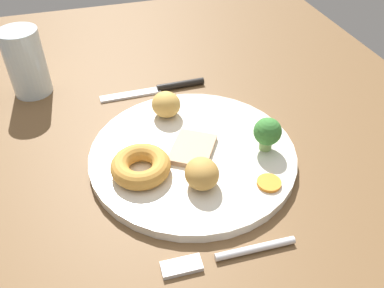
{
  "coord_description": "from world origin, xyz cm",
  "views": [
    {
      "loc": [
        -40.42,
        14.44,
        42.56
      ],
      "look_at": [
        0.36,
        2.37,
        6.0
      ],
      "focal_mm": 37.57,
      "sensor_mm": 36.0,
      "label": 1
    }
  ],
  "objects_px": {
    "roast_potato_left": "(202,174)",
    "broccoli_floret": "(267,132)",
    "dinner_plate": "(192,153)",
    "water_glass": "(26,62)",
    "carrot_coin_front": "(269,183)",
    "yorkshire_pudding": "(141,166)",
    "knife": "(163,88)",
    "fork": "(224,256)",
    "roast_potato_right": "(166,104)",
    "meat_slice_main": "(192,147)"
  },
  "relations": [
    {
      "from": "roast_potato_left",
      "to": "fork",
      "type": "relative_size",
      "value": 0.31
    },
    {
      "from": "roast_potato_left",
      "to": "broccoli_floret",
      "type": "distance_m",
      "value": 0.12
    },
    {
      "from": "meat_slice_main",
      "to": "roast_potato_right",
      "type": "distance_m",
      "value": 0.09
    },
    {
      "from": "dinner_plate",
      "to": "broccoli_floret",
      "type": "relative_size",
      "value": 5.83
    },
    {
      "from": "carrot_coin_front",
      "to": "dinner_plate",
      "type": "bearing_deg",
      "value": 39.06
    },
    {
      "from": "dinner_plate",
      "to": "water_glass",
      "type": "xyz_separation_m",
      "value": [
        0.24,
        0.22,
        0.05
      ]
    },
    {
      "from": "carrot_coin_front",
      "to": "broccoli_floret",
      "type": "height_order",
      "value": "broccoli_floret"
    },
    {
      "from": "meat_slice_main",
      "to": "roast_potato_left",
      "type": "xyz_separation_m",
      "value": [
        -0.07,
        0.01,
        0.02
      ]
    },
    {
      "from": "roast_potato_right",
      "to": "carrot_coin_front",
      "type": "bearing_deg",
      "value": -153.72
    },
    {
      "from": "roast_potato_right",
      "to": "broccoli_floret",
      "type": "relative_size",
      "value": 0.91
    },
    {
      "from": "roast_potato_right",
      "to": "carrot_coin_front",
      "type": "height_order",
      "value": "roast_potato_right"
    },
    {
      "from": "dinner_plate",
      "to": "water_glass",
      "type": "relative_size",
      "value": 2.55
    },
    {
      "from": "roast_potato_left",
      "to": "water_glass",
      "type": "distance_m",
      "value": 0.38
    },
    {
      "from": "meat_slice_main",
      "to": "broccoli_floret",
      "type": "xyz_separation_m",
      "value": [
        -0.03,
        -0.1,
        0.02
      ]
    },
    {
      "from": "carrot_coin_front",
      "to": "meat_slice_main",
      "type": "bearing_deg",
      "value": 39.23
    },
    {
      "from": "roast_potato_left",
      "to": "broccoli_floret",
      "type": "height_order",
      "value": "broccoli_floret"
    },
    {
      "from": "broccoli_floret",
      "to": "fork",
      "type": "distance_m",
      "value": 0.19
    },
    {
      "from": "knife",
      "to": "fork",
      "type": "bearing_deg",
      "value": 87.15
    },
    {
      "from": "roast_potato_left",
      "to": "broccoli_floret",
      "type": "xyz_separation_m",
      "value": [
        0.04,
        -0.11,
        0.01
      ]
    },
    {
      "from": "yorkshire_pudding",
      "to": "broccoli_floret",
      "type": "relative_size",
      "value": 1.59
    },
    {
      "from": "carrot_coin_front",
      "to": "knife",
      "type": "distance_m",
      "value": 0.28
    },
    {
      "from": "fork",
      "to": "broccoli_floret",
      "type": "bearing_deg",
      "value": -126.4
    },
    {
      "from": "yorkshire_pudding",
      "to": "knife",
      "type": "height_order",
      "value": "yorkshire_pudding"
    },
    {
      "from": "meat_slice_main",
      "to": "carrot_coin_front",
      "type": "bearing_deg",
      "value": -140.77
    },
    {
      "from": "carrot_coin_front",
      "to": "water_glass",
      "type": "bearing_deg",
      "value": 41.17
    },
    {
      "from": "knife",
      "to": "broccoli_floret",
      "type": "bearing_deg",
      "value": 115.1
    },
    {
      "from": "yorkshire_pudding",
      "to": "water_glass",
      "type": "xyz_separation_m",
      "value": [
        0.27,
        0.14,
        0.03
      ]
    },
    {
      "from": "broccoli_floret",
      "to": "water_glass",
      "type": "bearing_deg",
      "value": 49.75
    },
    {
      "from": "carrot_coin_front",
      "to": "fork",
      "type": "height_order",
      "value": "carrot_coin_front"
    },
    {
      "from": "water_glass",
      "to": "carrot_coin_front",
      "type": "bearing_deg",
      "value": -138.83
    },
    {
      "from": "dinner_plate",
      "to": "roast_potato_right",
      "type": "bearing_deg",
      "value": 9.42
    },
    {
      "from": "broccoli_floret",
      "to": "fork",
      "type": "relative_size",
      "value": 0.33
    },
    {
      "from": "broccoli_floret",
      "to": "fork",
      "type": "bearing_deg",
      "value": 141.81
    },
    {
      "from": "roast_potato_left",
      "to": "fork",
      "type": "bearing_deg",
      "value": 176.52
    },
    {
      "from": "knife",
      "to": "water_glass",
      "type": "bearing_deg",
      "value": -16.42
    },
    {
      "from": "meat_slice_main",
      "to": "roast_potato_right",
      "type": "relative_size",
      "value": 1.55
    },
    {
      "from": "yorkshire_pudding",
      "to": "roast_potato_left",
      "type": "height_order",
      "value": "roast_potato_left"
    },
    {
      "from": "meat_slice_main",
      "to": "roast_potato_left",
      "type": "relative_size",
      "value": 1.48
    },
    {
      "from": "meat_slice_main",
      "to": "yorkshire_pudding",
      "type": "bearing_deg",
      "value": 108.43
    },
    {
      "from": "knife",
      "to": "roast_potato_right",
      "type": "bearing_deg",
      "value": 80.25
    },
    {
      "from": "broccoli_floret",
      "to": "yorkshire_pudding",
      "type": "bearing_deg",
      "value": 89.74
    },
    {
      "from": "fork",
      "to": "carrot_coin_front",
      "type": "bearing_deg",
      "value": -136.92
    },
    {
      "from": "dinner_plate",
      "to": "roast_potato_right",
      "type": "xyz_separation_m",
      "value": [
        0.09,
        0.01,
        0.03
      ]
    },
    {
      "from": "roast_potato_right",
      "to": "broccoli_floret",
      "type": "bearing_deg",
      "value": -135.5
    },
    {
      "from": "carrot_coin_front",
      "to": "broccoli_floret",
      "type": "xyz_separation_m",
      "value": [
        0.07,
        -0.02,
        0.03
      ]
    },
    {
      "from": "dinner_plate",
      "to": "roast_potato_right",
      "type": "height_order",
      "value": "roast_potato_right"
    },
    {
      "from": "yorkshire_pudding",
      "to": "broccoli_floret",
      "type": "xyz_separation_m",
      "value": [
        -0.0,
        -0.18,
        0.02
      ]
    },
    {
      "from": "roast_potato_right",
      "to": "broccoli_floret",
      "type": "height_order",
      "value": "broccoli_floret"
    },
    {
      "from": "dinner_plate",
      "to": "roast_potato_left",
      "type": "bearing_deg",
      "value": 173.88
    },
    {
      "from": "knife",
      "to": "yorkshire_pudding",
      "type": "bearing_deg",
      "value": 68.85
    }
  ]
}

